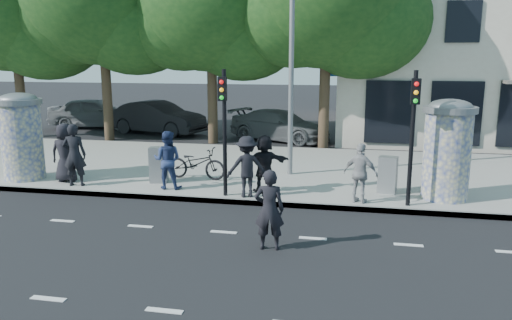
% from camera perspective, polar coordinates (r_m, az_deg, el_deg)
% --- Properties ---
extents(ground, '(120.00, 120.00, 0.00)m').
position_cam_1_polar(ground, '(10.09, -5.78, -10.90)').
color(ground, black).
rests_on(ground, ground).
extents(sidewalk, '(40.00, 8.00, 0.15)m').
position_cam_1_polar(sidewalk, '(17.05, 1.56, -1.10)').
color(sidewalk, gray).
rests_on(sidewalk, ground).
extents(curb, '(40.00, 0.10, 0.16)m').
position_cam_1_polar(curb, '(13.30, -1.32, -4.84)').
color(curb, slate).
rests_on(curb, ground).
extents(lane_dash_near, '(32.00, 0.12, 0.01)m').
position_cam_1_polar(lane_dash_near, '(8.22, -10.45, -16.59)').
color(lane_dash_near, silver).
rests_on(lane_dash_near, ground).
extents(lane_dash_far, '(32.00, 0.12, 0.01)m').
position_cam_1_polar(lane_dash_far, '(11.34, -3.71, -8.23)').
color(lane_dash_far, silver).
rests_on(lane_dash_far, ground).
extents(ad_column_left, '(1.36, 1.36, 2.65)m').
position_cam_1_polar(ad_column_left, '(16.86, -25.24, 2.68)').
color(ad_column_left, beige).
rests_on(ad_column_left, sidewalk).
extents(ad_column_right, '(1.36, 1.36, 2.65)m').
position_cam_1_polar(ad_column_right, '(14.00, 21.02, 1.36)').
color(ad_column_right, beige).
rests_on(ad_column_right, sidewalk).
extents(traffic_pole_near, '(0.22, 0.31, 3.40)m').
position_cam_1_polar(traffic_pole_near, '(13.23, -3.68, 4.60)').
color(traffic_pole_near, black).
rests_on(traffic_pole_near, sidewalk).
extents(traffic_pole_far, '(0.22, 0.31, 3.40)m').
position_cam_1_polar(traffic_pole_far, '(12.86, 17.51, 3.88)').
color(traffic_pole_far, black).
rests_on(traffic_pole_far, sidewalk).
extents(street_lamp, '(0.25, 0.93, 8.00)m').
position_cam_1_polar(street_lamp, '(15.67, 4.10, 15.11)').
color(street_lamp, slate).
rests_on(street_lamp, sidewalk).
extents(tree_far_left, '(7.20, 7.20, 9.26)m').
position_cam_1_polar(tree_far_left, '(26.68, -26.11, 15.61)').
color(tree_far_left, '#38281C').
rests_on(tree_far_left, ground).
extents(tree_near_left, '(6.80, 6.80, 8.97)m').
position_cam_1_polar(tree_near_left, '(22.59, -5.20, 17.30)').
color(tree_near_left, '#38281C').
rests_on(tree_near_left, ground).
extents(ped_a, '(0.95, 0.69, 1.77)m').
position_cam_1_polar(ped_a, '(16.03, -20.96, 0.79)').
color(ped_a, black).
rests_on(ped_a, sidewalk).
extents(ped_b, '(0.74, 0.57, 1.83)m').
position_cam_1_polar(ped_b, '(15.42, -20.03, 0.55)').
color(ped_b, black).
rests_on(ped_b, sidewalk).
extents(ped_c, '(0.84, 0.68, 1.67)m').
position_cam_1_polar(ped_c, '(14.41, -10.09, 0.01)').
color(ped_c, navy).
rests_on(ped_c, sidewalk).
extents(ped_d, '(1.21, 0.92, 1.65)m').
position_cam_1_polar(ped_d, '(13.36, -1.06, -0.77)').
color(ped_d, black).
rests_on(ped_d, sidewalk).
extents(ped_e, '(1.05, 0.83, 1.56)m').
position_cam_1_polar(ped_e, '(13.07, 11.86, -1.50)').
color(ped_e, '#9F9EA1').
rests_on(ped_e, sidewalk).
extents(ped_f, '(1.58, 1.10, 1.61)m').
position_cam_1_polar(ped_f, '(13.87, 0.94, -0.38)').
color(ped_f, black).
rests_on(ped_f, sidewalk).
extents(man_road, '(0.65, 0.47, 1.67)m').
position_cam_1_polar(man_road, '(10.13, 1.52, -5.70)').
color(man_road, black).
rests_on(man_road, ground).
extents(bicycle, '(0.80, 1.92, 0.99)m').
position_cam_1_polar(bicycle, '(15.47, -6.85, -0.37)').
color(bicycle, black).
rests_on(bicycle, sidewalk).
extents(cabinet_left, '(0.57, 0.45, 1.07)m').
position_cam_1_polar(cabinet_left, '(15.22, -11.08, -0.55)').
color(cabinet_left, gray).
rests_on(cabinet_left, sidewalk).
extents(cabinet_right, '(0.56, 0.46, 1.02)m').
position_cam_1_polar(cabinet_right, '(14.26, 14.81, -1.65)').
color(cabinet_right, gray).
rests_on(cabinet_right, sidewalk).
extents(car_left, '(2.66, 5.09, 1.65)m').
position_cam_1_polar(car_left, '(28.84, -17.92, 5.15)').
color(car_left, slate).
rests_on(car_left, ground).
extents(car_mid, '(2.94, 5.27, 1.64)m').
position_cam_1_polar(car_mid, '(25.81, -11.20, 4.77)').
color(car_mid, black).
rests_on(car_mid, ground).
extents(car_right, '(3.68, 5.27, 1.42)m').
position_cam_1_polar(car_right, '(23.36, 2.73, 3.98)').
color(car_right, '#565A5E').
rests_on(car_right, ground).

